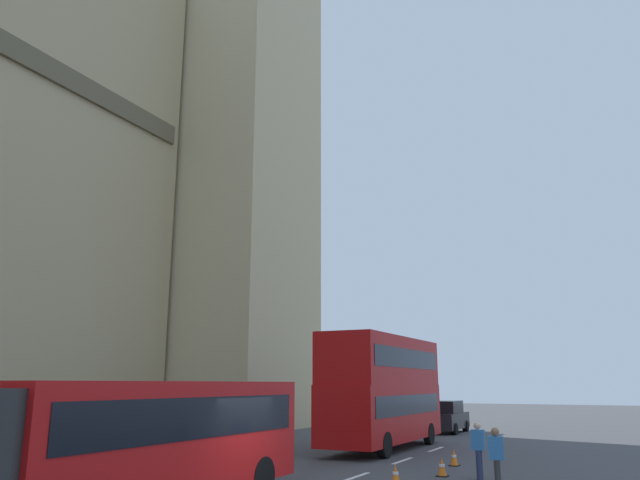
{
  "coord_description": "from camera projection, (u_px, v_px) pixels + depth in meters",
  "views": [
    {
      "loc": [
        -13.34,
        -7.89,
        2.85
      ],
      "look_at": [
        8.63,
        2.91,
        8.66
      ],
      "focal_mm": 34.03,
      "sensor_mm": 36.0,
      "label": 1
    }
  ],
  "objects": [
    {
      "name": "double_decker_bus",
      "position": [
        384.0,
        387.0,
        27.5
      ],
      "size": [
        9.58,
        2.54,
        4.9
      ],
      "color": "#B20F0F",
      "rests_on": "ground_plane"
    },
    {
      "name": "sedan_lead",
      "position": [
        446.0,
        417.0,
        36.27
      ],
      "size": [
        4.4,
        1.86,
        1.85
      ],
      "color": "black",
      "rests_on": "ground_plane"
    },
    {
      "name": "traffic_cone_west",
      "position": [
        396.0,
        475.0,
        17.47
      ],
      "size": [
        0.36,
        0.36,
        0.58
      ],
      "color": "black",
      "rests_on": "ground_plane"
    },
    {
      "name": "traffic_cone_middle",
      "position": [
        442.0,
        467.0,
        19.15
      ],
      "size": [
        0.36,
        0.36,
        0.58
      ],
      "color": "black",
      "rests_on": "ground_plane"
    },
    {
      "name": "traffic_cone_east",
      "position": [
        454.0,
        458.0,
        21.59
      ],
      "size": [
        0.36,
        0.36,
        0.58
      ],
      "color": "black",
      "rests_on": "ground_plane"
    },
    {
      "name": "pedestrian_near_cones",
      "position": [
        497.0,
        458.0,
        16.27
      ],
      "size": [
        0.36,
        0.43,
        1.69
      ],
      "color": "#333333",
      "rests_on": "ground_plane"
    },
    {
      "name": "pedestrian_by_kerb",
      "position": [
        478.0,
        448.0,
        18.63
      ],
      "size": [
        0.36,
        0.41,
        1.69
      ],
      "color": "#262D4C",
      "rests_on": "ground_plane"
    }
  ]
}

